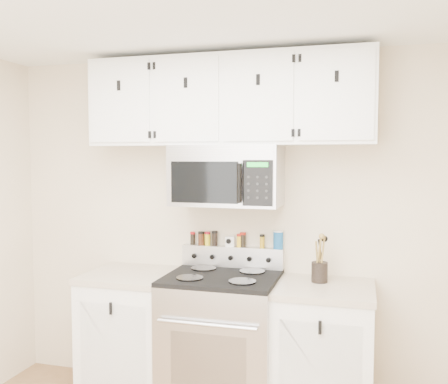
# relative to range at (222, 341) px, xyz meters

# --- Properties ---
(back_wall) EXTENTS (3.50, 0.01, 2.50)m
(back_wall) POSITION_rel_range_xyz_m (0.00, 0.32, 0.76)
(back_wall) COLOR #C1AF91
(back_wall) RESTS_ON floor
(range) EXTENTS (0.76, 0.65, 1.10)m
(range) POSITION_rel_range_xyz_m (0.00, 0.00, 0.00)
(range) COLOR #B7B7BA
(range) RESTS_ON floor
(base_cabinet_left) EXTENTS (0.64, 0.62, 0.92)m
(base_cabinet_left) POSITION_rel_range_xyz_m (-0.69, 0.02, -0.03)
(base_cabinet_left) COLOR white
(base_cabinet_left) RESTS_ON floor
(base_cabinet_right) EXTENTS (0.64, 0.62, 0.92)m
(base_cabinet_right) POSITION_rel_range_xyz_m (0.69, 0.02, -0.03)
(base_cabinet_right) COLOR white
(base_cabinet_right) RESTS_ON floor
(microwave) EXTENTS (0.76, 0.44, 0.42)m
(microwave) POSITION_rel_range_xyz_m (0.00, 0.13, 1.14)
(microwave) COLOR #9E9EA3
(microwave) RESTS_ON back_wall
(upper_cabinets) EXTENTS (2.00, 0.35, 0.62)m
(upper_cabinets) POSITION_rel_range_xyz_m (-0.00, 0.15, 1.66)
(upper_cabinets) COLOR white
(upper_cabinets) RESTS_ON back_wall
(utensil_crock) EXTENTS (0.11, 0.11, 0.32)m
(utensil_crock) POSITION_rel_range_xyz_m (0.65, 0.11, 0.51)
(utensil_crock) COLOR black
(utensil_crock) RESTS_ON base_cabinet_right
(kitchen_timer) EXTENTS (0.08, 0.07, 0.07)m
(kitchen_timer) POSITION_rel_range_xyz_m (-0.02, 0.28, 0.65)
(kitchen_timer) COLOR white
(kitchen_timer) RESTS_ON range
(salt_canister) EXTENTS (0.07, 0.07, 0.13)m
(salt_canister) POSITION_rel_range_xyz_m (0.34, 0.28, 0.68)
(salt_canister) COLOR #155493
(salt_canister) RESTS_ON range
(spice_jar_0) EXTENTS (0.04, 0.04, 0.10)m
(spice_jar_0) POSITION_rel_range_xyz_m (-0.31, 0.28, 0.66)
(spice_jar_0) COLOR black
(spice_jar_0) RESTS_ON range
(spice_jar_1) EXTENTS (0.05, 0.05, 0.10)m
(spice_jar_1) POSITION_rel_range_xyz_m (-0.24, 0.28, 0.66)
(spice_jar_1) COLOR #42200F
(spice_jar_1) RESTS_ON range
(spice_jar_2) EXTENTS (0.04, 0.04, 0.10)m
(spice_jar_2) POSITION_rel_range_xyz_m (-0.19, 0.28, 0.66)
(spice_jar_2) COLOR gold
(spice_jar_2) RESTS_ON range
(spice_jar_3) EXTENTS (0.04, 0.04, 0.11)m
(spice_jar_3) POSITION_rel_range_xyz_m (-0.14, 0.28, 0.67)
(spice_jar_3) COLOR black
(spice_jar_3) RESTS_ON range
(spice_jar_4) EXTENTS (0.05, 0.05, 0.10)m
(spice_jar_4) POSITION_rel_range_xyz_m (0.05, 0.28, 0.66)
(spice_jar_4) COLOR yellow
(spice_jar_4) RESTS_ON range
(spice_jar_5) EXTENTS (0.04, 0.04, 0.11)m
(spice_jar_5) POSITION_rel_range_xyz_m (0.08, 0.28, 0.67)
(spice_jar_5) COLOR black
(spice_jar_5) RESTS_ON range
(spice_jar_6) EXTENTS (0.04, 0.04, 0.10)m
(spice_jar_6) POSITION_rel_range_xyz_m (0.22, 0.28, 0.66)
(spice_jar_6) COLOR #BF9316
(spice_jar_6) RESTS_ON range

